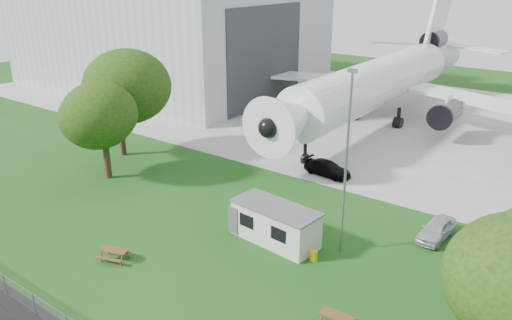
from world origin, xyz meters
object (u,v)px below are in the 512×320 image
Objects in this scene: site_cabin at (276,224)px; picnic_west at (115,260)px; hangar at (167,24)px; airliner at (382,79)px.

site_cabin is 10.78m from picnic_west.
hangar reaches higher than airliner.
hangar is at bearing 179.78° from airliner.
hangar is 53.60m from picnic_west.
hangar is 0.90× the size of airliner.
airliner is at bearing -0.22° from hangar.
hangar is 36.21m from airliner.
hangar reaches higher than picnic_west.
airliner is 39.68m from picnic_west.
site_cabin is (6.02, -31.19, -3.96)m from airliner.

